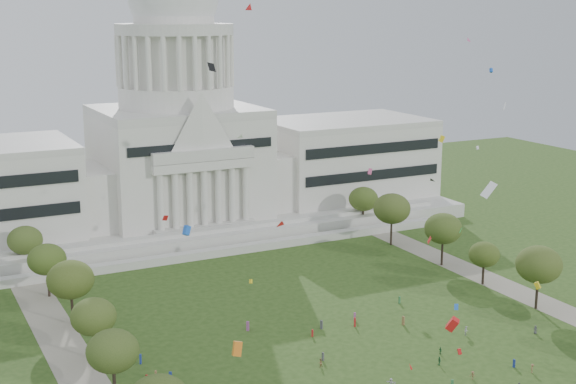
% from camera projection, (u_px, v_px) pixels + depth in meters
% --- Properties ---
extents(capitol, '(160.00, 64.50, 91.30)m').
position_uv_depth(capitol, '(179.00, 150.00, 226.72)').
color(capitol, beige).
rests_on(capitol, ground).
extents(path_left, '(8.00, 160.00, 0.04)m').
position_uv_depth(path_left, '(79.00, 373.00, 137.78)').
color(path_left, gray).
rests_on(path_left, ground).
extents(path_right, '(8.00, 160.00, 0.04)m').
position_uv_depth(path_right, '(508.00, 288.00, 180.12)').
color(path_right, gray).
rests_on(path_right, ground).
extents(row_tree_l_2, '(8.42, 8.42, 11.97)m').
position_uv_depth(row_tree_l_2, '(113.00, 351.00, 126.16)').
color(row_tree_l_2, black).
rests_on(row_tree_l_2, ground).
extents(row_tree_r_2, '(9.55, 9.55, 13.58)m').
position_uv_depth(row_tree_r_2, '(539.00, 265.00, 165.37)').
color(row_tree_r_2, black).
rests_on(row_tree_r_2, ground).
extents(row_tree_l_3, '(8.12, 8.12, 11.55)m').
position_uv_depth(row_tree_l_3, '(93.00, 317.00, 141.10)').
color(row_tree_l_3, black).
rests_on(row_tree_l_3, ground).
extents(row_tree_r_3, '(7.01, 7.01, 9.98)m').
position_uv_depth(row_tree_r_3, '(484.00, 255.00, 180.87)').
color(row_tree_r_3, black).
rests_on(row_tree_r_3, ground).
extents(row_tree_l_4, '(9.29, 9.29, 13.21)m').
position_uv_depth(row_tree_l_4, '(70.00, 280.00, 156.93)').
color(row_tree_l_4, black).
rests_on(row_tree_l_4, ground).
extents(row_tree_r_4, '(9.19, 9.19, 13.06)m').
position_uv_depth(row_tree_r_4, '(443.00, 229.00, 194.07)').
color(row_tree_r_4, black).
rests_on(row_tree_r_4, ground).
extents(row_tree_l_5, '(8.33, 8.33, 11.85)m').
position_uv_depth(row_tree_l_5, '(47.00, 260.00, 172.82)').
color(row_tree_l_5, black).
rests_on(row_tree_l_5, ground).
extents(row_tree_r_5, '(9.82, 9.82, 13.96)m').
position_uv_depth(row_tree_r_5, '(392.00, 209.00, 210.89)').
color(row_tree_r_5, black).
rests_on(row_tree_r_5, ground).
extents(row_tree_l_6, '(8.19, 8.19, 11.64)m').
position_uv_depth(row_tree_l_6, '(25.00, 240.00, 187.89)').
color(row_tree_l_6, black).
rests_on(row_tree_l_6, ground).
extents(row_tree_r_6, '(8.42, 8.42, 11.97)m').
position_uv_depth(row_tree_r_6, '(363.00, 199.00, 227.90)').
color(row_tree_r_6, black).
rests_on(row_tree_r_6, ground).
extents(person_0, '(0.92, 0.96, 1.65)m').
position_uv_depth(person_0, '(535.00, 330.00, 154.35)').
color(person_0, '#4C4C51').
rests_on(person_0, ground).
extents(person_2, '(0.96, 0.99, 1.76)m').
position_uv_depth(person_2, '(466.00, 330.00, 153.83)').
color(person_2, silver).
rests_on(person_2, ground).
extents(person_3, '(1.01, 1.06, 1.50)m').
position_uv_depth(person_3, '(473.00, 375.00, 135.21)').
color(person_3, olive).
rests_on(person_3, ground).
extents(person_4, '(0.59, 0.97, 1.58)m').
position_uv_depth(person_4, '(439.00, 361.00, 140.75)').
color(person_4, '#33723F').
rests_on(person_4, ground).
extents(person_5, '(1.54, 1.68, 1.77)m').
position_uv_depth(person_5, '(391.00, 383.00, 132.08)').
color(person_5, silver).
rests_on(person_5, ground).
extents(person_8, '(0.82, 0.55, 1.61)m').
position_uv_depth(person_8, '(320.00, 363.00, 139.94)').
color(person_8, olive).
rests_on(person_8, ground).
extents(person_9, '(1.10, 1.13, 1.61)m').
position_uv_depth(person_9, '(532.00, 368.00, 137.70)').
color(person_9, olive).
rests_on(person_9, ground).
extents(person_10, '(0.55, 0.85, 1.35)m').
position_uv_depth(person_10, '(440.00, 351.00, 145.18)').
color(person_10, '#33723F').
rests_on(person_10, ground).
extents(distant_crowd, '(59.72, 38.83, 1.95)m').
position_uv_depth(distant_crowd, '(287.00, 363.00, 139.49)').
color(distant_crowd, '#33723F').
rests_on(distant_crowd, ground).
extents(kite_swarm, '(88.20, 91.76, 63.61)m').
position_uv_depth(kite_swarm, '(404.00, 205.00, 131.21)').
color(kite_swarm, white).
rests_on(kite_swarm, ground).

